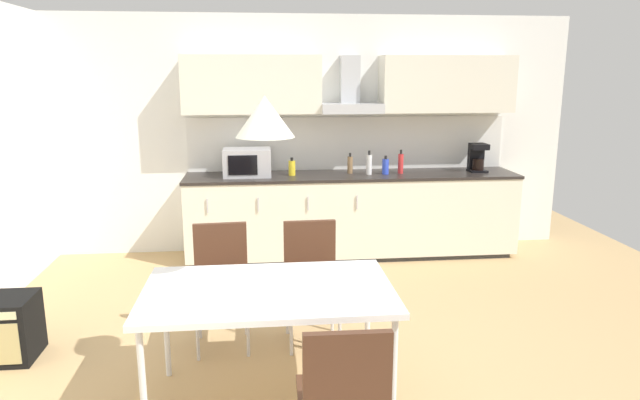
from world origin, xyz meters
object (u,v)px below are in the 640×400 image
microwave (247,162)px  bottle_white (369,164)px  dining_table (269,295)px  bottle_yellow (292,168)px  bottle_red (401,163)px  chair_far_left (221,273)px  coffee_maker (477,157)px  bottle_brown (350,165)px  pendant_lamp (265,117)px  chair_far_right (311,269)px  chair_near_right (344,393)px  bottle_blue (385,166)px

microwave → bottle_white: 1.26m
dining_table → bottle_yellow: bearing=83.8°
bottle_red → dining_table: (-1.43, -2.71, -0.31)m
chair_far_left → coffee_maker: bearing=36.6°
bottle_brown → bottle_red: bearing=-6.3°
coffee_maker → pendant_lamp: (-2.28, -2.75, 0.66)m
chair_far_right → microwave: bearing=104.2°
bottle_white → chair_near_right: 3.61m
bottle_blue → dining_table: 2.98m
bottle_blue → chair_near_right: 3.64m
bottle_red → pendant_lamp: bearing=-117.9°
bottle_blue → chair_far_left: size_ratio=0.22×
chair_near_right → pendant_lamp: (-0.32, 0.81, 1.16)m
dining_table → pendant_lamp: bearing=-45.0°
bottle_white → bottle_brown: size_ratio=1.16×
bottle_yellow → bottle_blue: bearing=-2.1°
microwave → coffee_maker: 2.44m
bottle_yellow → chair_near_right: 3.55m
bottle_yellow → chair_far_right: size_ratio=0.21×
bottle_blue → bottle_red: (0.17, 0.03, 0.02)m
bottle_brown → chair_far_left: size_ratio=0.25×
bottle_blue → bottle_red: size_ratio=0.77×
bottle_yellow → bottle_blue: (0.97, -0.04, 0.00)m
bottle_yellow → chair_near_right: size_ratio=0.21×
bottle_white → chair_far_left: 2.39m
bottle_white → chair_far_left: size_ratio=0.29×
bottle_brown → pendant_lamp: (-0.91, -2.77, 0.72)m
bottle_brown → pendant_lamp: pendant_lamp is taller
bottle_brown → chair_near_right: bearing=-99.3°
coffee_maker → bottle_brown: size_ratio=1.40×
bottle_brown → chair_near_right: size_ratio=0.25×
coffee_maker → bottle_red: coffee_maker is taller
bottle_blue → bottle_brown: (-0.36, 0.09, 0.01)m
bottle_red → chair_far_left: (-1.76, -1.89, -0.46)m
bottle_brown → dining_table: 2.93m
bottle_yellow → bottle_white: (0.80, -0.03, 0.03)m
dining_table → chair_far_right: bearing=68.7°
dining_table → chair_far_right: size_ratio=1.64×
bottle_yellow → chair_far_left: (-0.62, -1.90, -0.43)m
coffee_maker → bottle_red: 0.85m
bottle_blue → dining_table: (-1.27, -2.68, -0.29)m
bottle_red → coffee_maker: bearing=2.8°
chair_far_right → dining_table: bearing=-111.3°
bottle_white → pendant_lamp: 2.98m
bottle_brown → chair_near_right: (-0.59, -3.58, -0.44)m
bottle_yellow → bottle_blue: size_ratio=0.96×
chair_far_right → chair_near_right: same height
dining_table → bottle_red: bearing=62.1°
bottle_yellow → dining_table: 2.74m
pendant_lamp → microwave: bearing=93.4°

